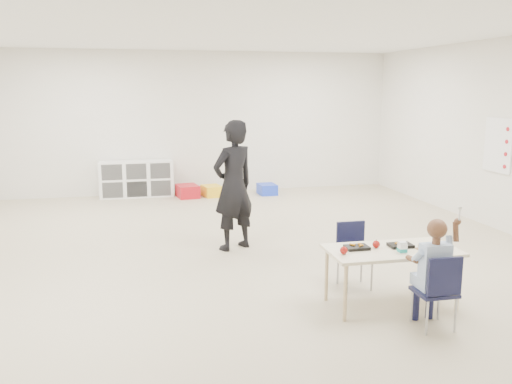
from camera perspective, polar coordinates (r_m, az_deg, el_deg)
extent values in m
plane|color=beige|center=(6.78, -1.51, -6.93)|extent=(9.00, 9.00, 0.00)
plane|color=white|center=(6.50, -1.64, 17.30)|extent=(9.00, 9.00, 0.00)
cube|color=white|center=(10.92, -6.36, 7.26)|extent=(8.00, 0.02, 2.80)
cube|color=white|center=(2.33, 21.35, -6.51)|extent=(8.00, 0.02, 2.80)
cube|color=beige|center=(5.34, 14.13, -5.98)|extent=(1.25, 0.64, 0.03)
cube|color=black|center=(5.41, 14.97, -5.45)|extent=(0.22, 0.16, 0.03)
cube|color=black|center=(5.25, 10.57, -5.76)|extent=(0.22, 0.16, 0.03)
cube|color=white|center=(5.22, 15.15, -5.67)|extent=(0.07, 0.07, 0.10)
ellipsoid|color=#BE824E|center=(5.38, 17.16, -5.45)|extent=(0.09, 0.09, 0.07)
sphere|color=maroon|center=(5.32, 12.54, -5.39)|extent=(0.07, 0.07, 0.07)
sphere|color=maroon|center=(5.07, 9.22, -6.08)|extent=(0.07, 0.07, 0.07)
cube|color=white|center=(10.74, -12.47, 1.37)|extent=(1.40, 0.40, 0.70)
cube|color=white|center=(8.74, 24.12, 4.52)|extent=(0.02, 0.60, 0.80)
imported|color=black|center=(6.97, -2.39, 0.68)|extent=(0.73, 0.64, 1.68)
cube|color=#B3111C|center=(10.54, -7.22, 0.09)|extent=(0.45, 0.54, 0.24)
cube|color=yellow|center=(10.60, -4.66, 0.12)|extent=(0.41, 0.49, 0.21)
cube|color=blue|center=(10.76, 1.17, 0.30)|extent=(0.35, 0.44, 0.21)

